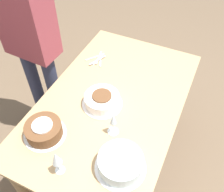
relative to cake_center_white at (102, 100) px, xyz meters
The scene contains 9 objects.
ground_plane 0.79m from the cake_center_white, 137.32° to the left, with size 12.00×12.00×0.00m, color brown.
dining_table 0.17m from the cake_center_white, 137.32° to the left, with size 1.51×0.94×0.75m.
cake_center_white is the anchor object (origin of this frame).
cake_front_chocolate 0.43m from the cake_center_white, 29.41° to the right, with size 0.27×0.27×0.10m.
cake_back_decorated 0.49m from the cake_center_white, 38.69° to the left, with size 0.30×0.30×0.10m.
wine_glass_near 0.26m from the cake_center_white, 42.92° to the left, with size 0.07×0.07×0.19m.
wine_glass_far 0.55m from the cake_center_white, ahead, with size 0.06×0.06×0.19m.
fork_pile 0.49m from the cake_center_white, 149.39° to the right, with size 0.20×0.16×0.01m.
person_cutting 0.76m from the cake_center_white, 104.32° to the right, with size 0.24×0.41×1.77m.
Camera 1 is at (1.05, 0.49, 2.08)m, focal length 40.00 mm.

